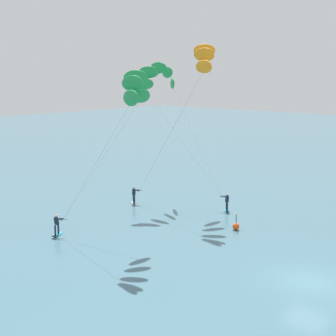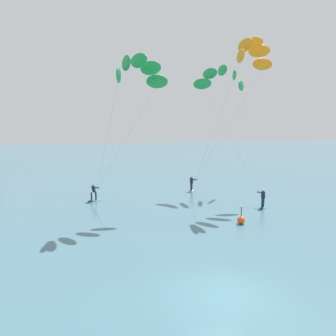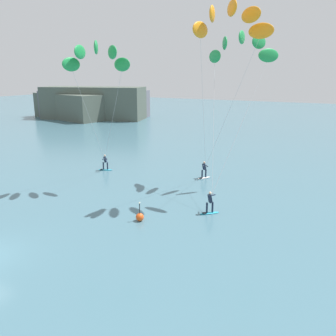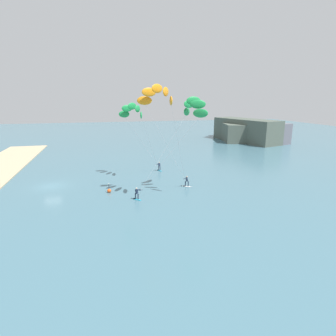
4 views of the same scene
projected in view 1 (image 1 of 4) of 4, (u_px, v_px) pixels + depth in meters
The scene contains 5 objects.
ground_plane at pixel (308, 281), 27.77m from camera, with size 240.00×240.00×0.00m, color #426B7A.
kitesurfer_nearshore at pixel (132, 94), 33.04m from camera, with size 6.93×7.65×12.43m.
kitesurfer_mid_water at pixel (161, 80), 44.38m from camera, with size 6.14×9.57×13.32m.
kitesurfer_far_out at pixel (201, 64), 41.56m from camera, with size 7.14×8.29×14.80m.
marker_buoy at pixel (236, 226), 37.02m from camera, with size 0.56×0.56×1.38m.
Camera 1 is at (-25.00, -10.86, 12.01)m, focal length 49.88 mm.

